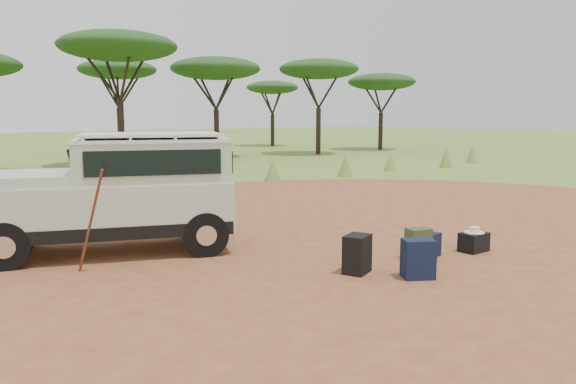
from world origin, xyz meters
TOP-DOWN VIEW (x-y plane):
  - ground at (0.00, 0.00)m, footprint 140.00×140.00m
  - dirt_clearing at (0.00, 0.00)m, footprint 23.00×23.00m
  - grass_fringe at (0.12, 8.67)m, footprint 36.60×1.60m
  - acacia_treeline at (0.75, 19.81)m, footprint 46.70×13.20m
  - safari_vehicle at (-2.24, 2.49)m, footprint 4.48×3.11m
  - walking_staff at (-3.09, 1.43)m, footprint 0.31×0.52m
  - backpack_black at (0.02, -1.01)m, footprint 0.52×0.46m
  - backpack_navy at (0.53, -1.75)m, footprint 0.54×0.50m
  - backpack_olive at (1.40, -1.05)m, footprint 0.44×0.37m
  - duffel_navy at (1.68, -1.05)m, footprint 0.38×0.31m
  - hard_case at (2.56, -1.33)m, footprint 0.48×0.34m
  - stuff_sack at (0.62, -1.66)m, footprint 0.40×0.40m
  - safari_hat at (2.56, -1.33)m, footprint 0.35×0.35m

SIDE VIEW (x-z plane):
  - ground at x=0.00m, z-range 0.00..0.00m
  - dirt_clearing at x=0.00m, z-range 0.00..0.01m
  - stuff_sack at x=0.62m, z-range 0.00..0.29m
  - hard_case at x=2.56m, z-range 0.00..0.34m
  - duffel_navy at x=1.68m, z-range 0.00..0.40m
  - backpack_olive at x=1.40m, z-range 0.00..0.52m
  - backpack_navy at x=0.53m, z-range 0.00..0.58m
  - backpack_black at x=0.02m, z-range 0.00..0.59m
  - safari_hat at x=2.56m, z-range 0.32..0.42m
  - grass_fringe at x=0.12m, z-range -0.05..0.85m
  - walking_staff at x=-3.09m, z-range 0.00..1.59m
  - safari_vehicle at x=-2.24m, z-range -0.04..2.01m
  - acacia_treeline at x=0.75m, z-range 1.74..8.00m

